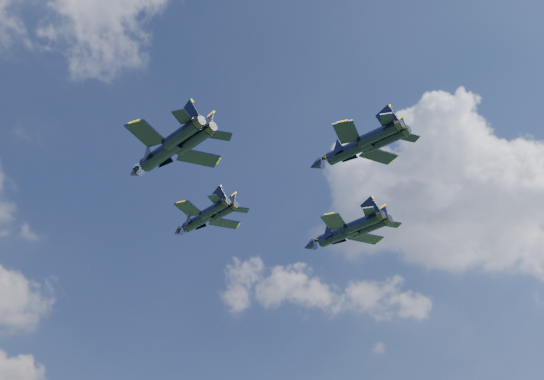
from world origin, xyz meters
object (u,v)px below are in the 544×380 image
Objects in this scene: jet_right at (336,235)px; jet_slot at (347,151)px; jet_left at (160,155)px; jet_lead at (197,221)px.

jet_right is 1.11× the size of jet_slot.
jet_right is at bearing 3.57° from jet_left.
jet_left is 34.09m from jet_right.
jet_lead reaches higher than jet_slot.
jet_lead is 0.89× the size of jet_left.
jet_lead is 21.37m from jet_right.
jet_slot reaches higher than jet_left.
jet_slot is (6.27, -28.08, -0.42)m from jet_lead.
jet_slot reaches higher than jet_right.
jet_slot is at bearing -37.19° from jet_left.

